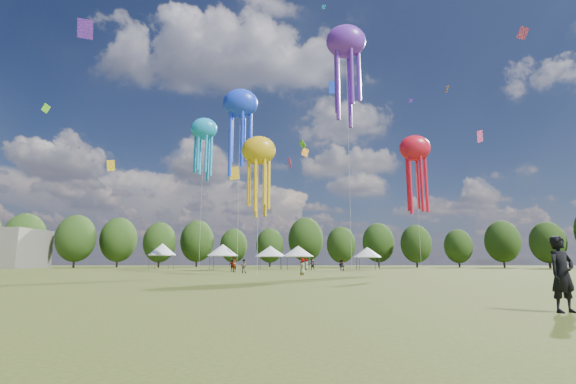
{
  "coord_description": "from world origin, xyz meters",
  "views": [
    {
      "loc": [
        0.51,
        -12.76,
        1.2
      ],
      "look_at": [
        0.39,
        15.0,
        6.0
      ],
      "focal_mm": 25.43,
      "sensor_mm": 36.0,
      "label": 1
    }
  ],
  "objects": [
    {
      "name": "spectators_far",
      "position": [
        2.77,
        46.66,
        0.84
      ],
      "size": [
        16.38,
        27.55,
        1.85
      ],
      "color": "gray",
      "rests_on": "ground"
    },
    {
      "name": "observer_main",
      "position": [
        7.19,
        -2.56,
        0.93
      ],
      "size": [
        0.77,
        0.6,
        1.85
      ],
      "primitive_type": "imported",
      "rotation": [
        0.0,
        0.0,
        0.26
      ],
      "color": "black",
      "rests_on": "ground"
    },
    {
      "name": "show_kites",
      "position": [
        0.56,
        36.42,
        19.16
      ],
      "size": [
        33.14,
        26.07,
        29.7
      ],
      "color": "#1B3FFA",
      "rests_on": "ground"
    },
    {
      "name": "spectator_near",
      "position": [
        -4.69,
        33.75,
        0.77
      ],
      "size": [
        0.85,
        0.73,
        1.54
      ],
      "primitive_type": "imported",
      "rotation": [
        0.0,
        0.0,
        2.93
      ],
      "color": "gray",
      "rests_on": "ground"
    },
    {
      "name": "ground",
      "position": [
        0.0,
        0.0,
        0.0
      ],
      "size": [
        300.0,
        300.0,
        0.0
      ],
      "primitive_type": "plane",
      "color": "#384416",
      "rests_on": "ground"
    },
    {
      "name": "treeline",
      "position": [
        -3.87,
        62.51,
        6.54
      ],
      "size": [
        201.57,
        95.24,
        13.43
      ],
      "color": "#38281C",
      "rests_on": "ground"
    },
    {
      "name": "festival_tents",
      "position": [
        -4.49,
        56.19,
        3.11
      ],
      "size": [
        39.55,
        9.65,
        4.44
      ],
      "color": "#47474C",
      "rests_on": "ground"
    },
    {
      "name": "small_kites",
      "position": [
        -1.99,
        41.47,
        29.97
      ],
      "size": [
        73.41,
        55.88,
        41.74
      ],
      "color": "#1B3FFA",
      "rests_on": "ground"
    }
  ]
}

